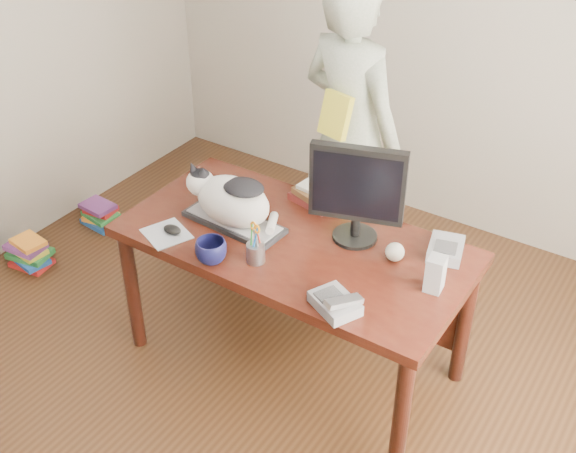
% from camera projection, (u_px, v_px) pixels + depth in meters
% --- Properties ---
extents(room, '(4.50, 4.50, 4.50)m').
position_uv_depth(room, '(202.00, 182.00, 2.52)').
color(room, black).
rests_on(room, ground).
extents(desk, '(1.60, 0.80, 0.75)m').
position_uv_depth(desk, '(303.00, 257.00, 3.41)').
color(desk, black).
rests_on(desk, ground).
extents(keyboard, '(0.50, 0.21, 0.03)m').
position_uv_depth(keyboard, '(234.00, 222.00, 3.37)').
color(keyboard, black).
rests_on(keyboard, desk).
extents(cat, '(0.49, 0.25, 0.28)m').
position_uv_depth(cat, '(230.00, 198.00, 3.30)').
color(cat, silver).
rests_on(cat, keyboard).
extents(monitor, '(0.41, 0.26, 0.47)m').
position_uv_depth(monitor, '(357.00, 190.00, 3.12)').
color(monitor, black).
rests_on(monitor, desk).
extents(pen_cup, '(0.11, 0.11, 0.20)m').
position_uv_depth(pen_cup, '(256.00, 251.00, 3.10)').
color(pen_cup, gray).
rests_on(pen_cup, desk).
extents(mousepad, '(0.26, 0.25, 0.00)m').
position_uv_depth(mousepad, '(167.00, 234.00, 3.31)').
color(mousepad, silver).
rests_on(mousepad, desk).
extents(mouse, '(0.11, 0.09, 0.04)m').
position_uv_depth(mouse, '(172.00, 230.00, 3.30)').
color(mouse, black).
rests_on(mouse, mousepad).
extents(coffee_mug, '(0.19, 0.19, 0.11)m').
position_uv_depth(coffee_mug, '(211.00, 251.00, 3.11)').
color(coffee_mug, black).
rests_on(coffee_mug, desk).
extents(phone, '(0.24, 0.21, 0.09)m').
position_uv_depth(phone, '(336.00, 303.00, 2.86)').
color(phone, slate).
rests_on(phone, desk).
extents(speaker, '(0.08, 0.09, 0.16)m').
position_uv_depth(speaker, '(435.00, 274.00, 2.93)').
color(speaker, '#99999B').
rests_on(speaker, desk).
extents(baseball, '(0.08, 0.08, 0.08)m').
position_uv_depth(baseball, '(395.00, 252.00, 3.12)').
color(baseball, beige).
rests_on(baseball, desk).
extents(book_stack, '(0.26, 0.22, 0.09)m').
position_uv_depth(book_stack, '(316.00, 195.00, 3.52)').
color(book_stack, '#501615').
rests_on(book_stack, desk).
extents(calculator, '(0.19, 0.22, 0.06)m').
position_uv_depth(calculator, '(446.00, 249.00, 3.16)').
color(calculator, slate).
rests_on(calculator, desk).
extents(person, '(0.71, 0.54, 1.75)m').
position_uv_depth(person, '(350.00, 134.00, 3.87)').
color(person, silver).
rests_on(person, ground).
extents(held_book, '(0.18, 0.13, 0.23)m').
position_uv_depth(held_book, '(336.00, 115.00, 3.66)').
color(held_book, yellow).
rests_on(held_book, person).
extents(book_pile_a, '(0.27, 0.22, 0.18)m').
position_uv_depth(book_pile_a, '(29.00, 253.00, 4.30)').
color(book_pile_a, '#B01A19').
rests_on(book_pile_a, ground).
extents(book_pile_b, '(0.26, 0.20, 0.15)m').
position_uv_depth(book_pile_b, '(101.00, 214.00, 4.68)').
color(book_pile_b, '#1B4FA6').
rests_on(book_pile_b, ground).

